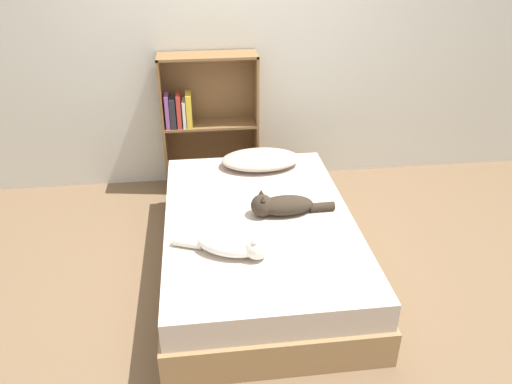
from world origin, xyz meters
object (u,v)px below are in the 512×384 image
cat_light (234,245)px  cat_dark (281,205)px  pillow (261,159)px  bed (259,243)px  bookshelf (206,120)px

cat_light → cat_dark: size_ratio=0.99×
pillow → bed: bearing=-98.4°
pillow → cat_light: size_ratio=1.10×
bed → cat_dark: 0.30m
pillow → bookshelf: size_ratio=0.52×
bed → cat_dark: cat_dark is taller
cat_dark → bookshelf: 1.31m
cat_dark → bookshelf: bookshelf is taller
pillow → bookshelf: bearing=126.6°
bed → cat_dark: bearing=5.8°
cat_dark → pillow: bearing=-88.4°
bed → pillow: 0.77m
bed → bookshelf: bookshelf is taller
bookshelf → cat_dark: bearing=-70.9°
bed → pillow: bearing=81.6°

